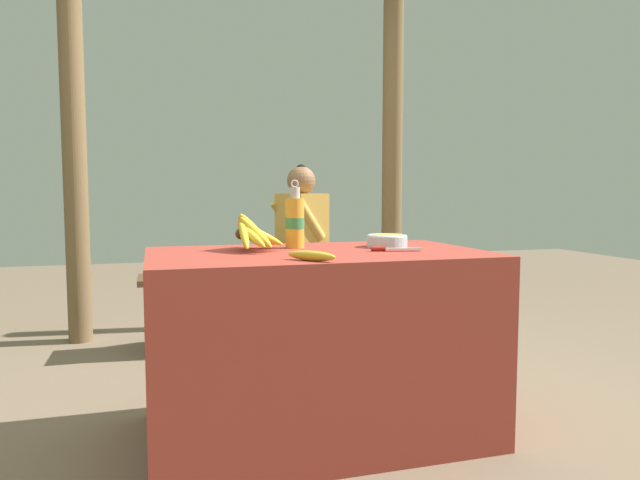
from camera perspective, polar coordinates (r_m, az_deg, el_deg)
name	(u,v)px	position (r m, az deg, el deg)	size (l,w,h in m)	color
ground_plane	(318,433)	(2.40, -0.21, -18.70)	(12.00, 12.00, 0.00)	#75604C
market_counter	(318,343)	(2.28, -0.22, -10.28)	(1.29, 0.76, 0.73)	maroon
banana_bunch_ripe	(252,233)	(2.26, -6.85, 0.75)	(0.19, 0.35, 0.16)	#4C381E
serving_bowl	(387,240)	(2.41, 6.71, 0.01)	(0.17, 0.17, 0.05)	silver
water_bottle	(295,221)	(2.35, -2.53, 1.86)	(0.08, 0.08, 0.28)	gold
loose_banana_front	(311,256)	(1.91, -0.86, -1.59)	(0.15, 0.17, 0.03)	gold
knife	(389,249)	(2.24, 6.90, -0.86)	(0.20, 0.06, 0.02)	#BCBCC1
wooden_bench	(258,286)	(3.59, -6.26, -4.56)	(1.42, 0.32, 0.46)	#4C3823
seated_vendor	(295,241)	(3.55, -2.56, -0.07)	(0.46, 0.43, 1.13)	#473828
banana_bunch_green	(198,265)	(3.52, -12.09, -2.50)	(0.15, 0.33, 0.13)	#4C381E
support_post_near	(75,156)	(3.94, -23.34, 7.75)	(0.15, 0.15, 2.37)	brown
support_post_far	(392,161)	(4.26, 7.23, 7.84)	(0.15, 0.15, 2.37)	brown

